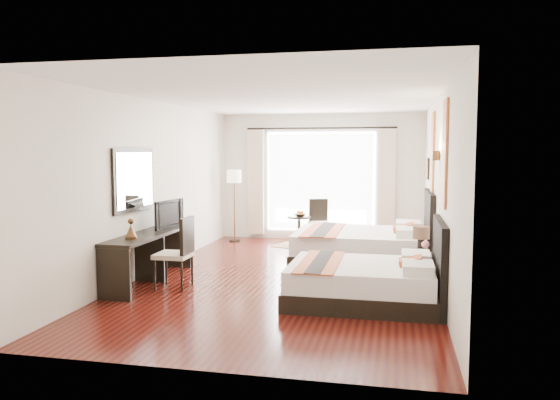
% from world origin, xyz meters
% --- Properties ---
extents(floor, '(4.50, 7.50, 0.01)m').
position_xyz_m(floor, '(0.00, 0.00, -0.01)').
color(floor, '#370A0A').
rests_on(floor, ground).
extents(ceiling, '(4.50, 7.50, 0.02)m').
position_xyz_m(ceiling, '(0.00, 0.00, 2.79)').
color(ceiling, white).
rests_on(ceiling, wall_headboard).
extents(wall_headboard, '(0.01, 7.50, 2.80)m').
position_xyz_m(wall_headboard, '(2.25, 0.00, 1.40)').
color(wall_headboard, silver).
rests_on(wall_headboard, floor).
extents(wall_desk, '(0.01, 7.50, 2.80)m').
position_xyz_m(wall_desk, '(-2.25, 0.00, 1.40)').
color(wall_desk, silver).
rests_on(wall_desk, floor).
extents(wall_window, '(4.50, 0.01, 2.80)m').
position_xyz_m(wall_window, '(0.00, 3.75, 1.40)').
color(wall_window, silver).
rests_on(wall_window, floor).
extents(wall_entry, '(4.50, 0.01, 2.80)m').
position_xyz_m(wall_entry, '(0.00, -3.75, 1.40)').
color(wall_entry, silver).
rests_on(wall_entry, floor).
extents(window_glass, '(2.40, 0.02, 2.20)m').
position_xyz_m(window_glass, '(0.00, 3.73, 1.30)').
color(window_glass, white).
rests_on(window_glass, wall_window).
extents(sheer_curtain, '(2.30, 0.02, 2.10)m').
position_xyz_m(sheer_curtain, '(0.00, 3.67, 1.30)').
color(sheer_curtain, white).
rests_on(sheer_curtain, wall_window).
extents(drape_left, '(0.35, 0.14, 2.35)m').
position_xyz_m(drape_left, '(-1.45, 3.63, 1.28)').
color(drape_left, '#BDA992').
rests_on(drape_left, floor).
extents(drape_right, '(0.35, 0.14, 2.35)m').
position_xyz_m(drape_right, '(1.45, 3.63, 1.28)').
color(drape_right, '#BDA992').
rests_on(drape_right, floor).
extents(art_panel_near, '(0.03, 0.50, 1.35)m').
position_xyz_m(art_panel_near, '(2.23, -1.18, 1.95)').
color(art_panel_near, maroon).
rests_on(art_panel_near, wall_headboard).
extents(art_panel_far, '(0.03, 0.50, 1.35)m').
position_xyz_m(art_panel_far, '(2.23, 1.15, 1.95)').
color(art_panel_far, maroon).
rests_on(art_panel_far, wall_headboard).
extents(wall_sconce, '(0.10, 0.14, 0.14)m').
position_xyz_m(wall_sconce, '(2.19, -0.17, 1.92)').
color(wall_sconce, '#4B311A').
rests_on(wall_sconce, wall_headboard).
extents(mirror_frame, '(0.04, 1.25, 0.95)m').
position_xyz_m(mirror_frame, '(-2.22, -0.72, 1.55)').
color(mirror_frame, black).
rests_on(mirror_frame, wall_desk).
extents(mirror_glass, '(0.01, 1.12, 0.82)m').
position_xyz_m(mirror_glass, '(-2.19, -0.72, 1.55)').
color(mirror_glass, white).
rests_on(mirror_glass, mirror_frame).
extents(bed_near, '(1.98, 1.54, 1.11)m').
position_xyz_m(bed_near, '(1.31, -1.18, 0.29)').
color(bed_near, black).
rests_on(bed_near, floor).
extents(bed_far, '(2.31, 1.80, 1.31)m').
position_xyz_m(bed_far, '(1.15, 1.15, 0.34)').
color(bed_far, black).
rests_on(bed_far, floor).
extents(nightstand, '(0.40, 0.50, 0.48)m').
position_xyz_m(nightstand, '(2.03, -0.17, 0.24)').
color(nightstand, black).
rests_on(nightstand, floor).
extents(table_lamp, '(0.24, 0.24, 0.38)m').
position_xyz_m(table_lamp, '(2.02, -0.09, 0.76)').
color(table_lamp, black).
rests_on(table_lamp, nightstand).
extents(vase, '(0.15, 0.15, 0.13)m').
position_xyz_m(vase, '(2.07, -0.36, 0.56)').
color(vase, black).
rests_on(vase, nightstand).
extents(console_desk, '(0.50, 2.20, 0.76)m').
position_xyz_m(console_desk, '(-1.99, -0.72, 0.38)').
color(console_desk, black).
rests_on(console_desk, floor).
extents(television, '(0.23, 0.79, 0.45)m').
position_xyz_m(television, '(-1.97, -0.17, 0.98)').
color(television, black).
rests_on(television, console_desk).
extents(bronze_figurine, '(0.22, 0.22, 0.25)m').
position_xyz_m(bronze_figurine, '(-1.99, -1.29, 0.88)').
color(bronze_figurine, '#4B311A').
rests_on(bronze_figurine, console_desk).
extents(desk_chair, '(0.49, 0.49, 1.04)m').
position_xyz_m(desk_chair, '(-1.46, -0.99, 0.32)').
color(desk_chair, beige).
rests_on(desk_chair, floor).
extents(floor_lamp, '(0.32, 0.32, 1.57)m').
position_xyz_m(floor_lamp, '(-1.82, 3.15, 1.33)').
color(floor_lamp, black).
rests_on(floor_lamp, floor).
extents(side_table, '(0.51, 0.51, 0.59)m').
position_xyz_m(side_table, '(-0.37, 3.13, 0.29)').
color(side_table, black).
rests_on(side_table, floor).
extents(fruit_bowl, '(0.30, 0.30, 0.06)m').
position_xyz_m(fruit_bowl, '(-0.35, 3.12, 0.62)').
color(fruit_bowl, '#443018').
rests_on(fruit_bowl, side_table).
extents(window_chair, '(0.55, 0.55, 0.95)m').
position_xyz_m(window_chair, '(0.06, 3.24, 0.29)').
color(window_chair, beige).
rests_on(window_chair, floor).
extents(jute_rug, '(1.45, 1.21, 0.01)m').
position_xyz_m(jute_rug, '(-0.16, 2.81, 0.01)').
color(jute_rug, tan).
rests_on(jute_rug, floor).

